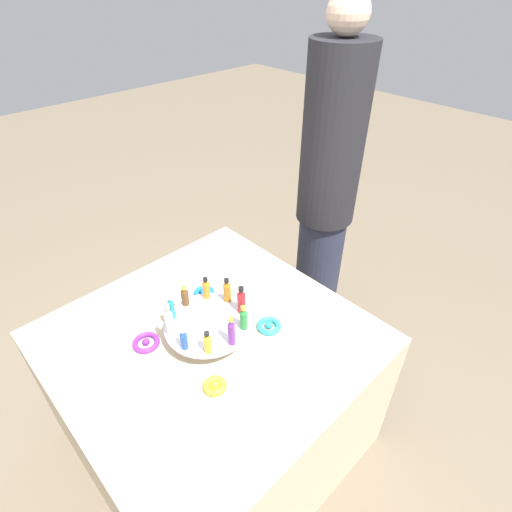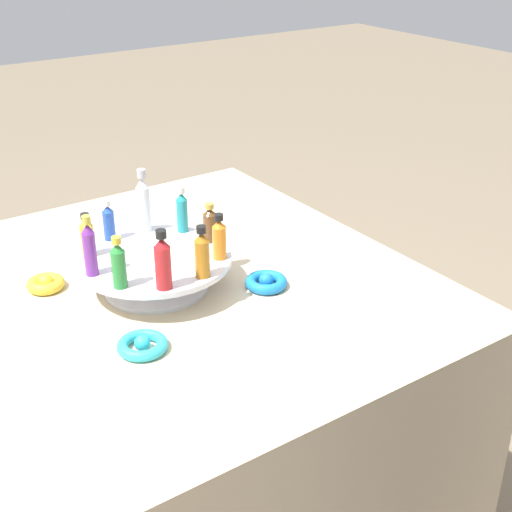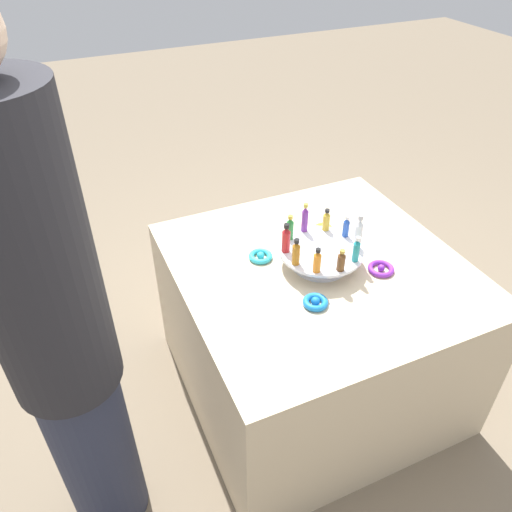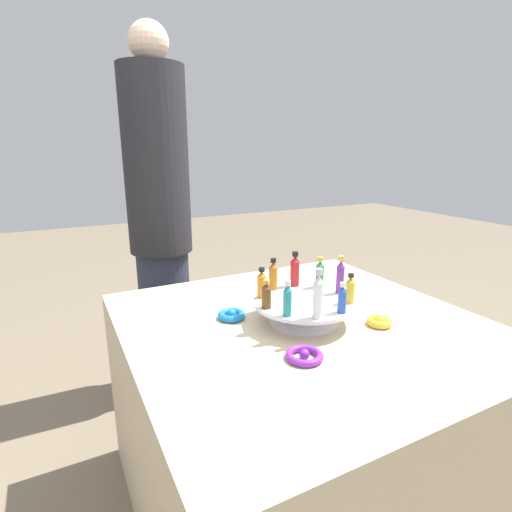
# 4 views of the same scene
# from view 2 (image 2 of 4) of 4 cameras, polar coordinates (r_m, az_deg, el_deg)

# --- Properties ---
(party_table) EXTENTS (1.09, 1.09, 0.71)m
(party_table) POSITION_cam_2_polar(r_m,az_deg,el_deg) (1.74, -7.21, -12.82)
(party_table) COLOR beige
(party_table) RESTS_ON ground_plane
(display_stand) EXTENTS (0.32, 0.32, 0.07)m
(display_stand) POSITION_cam_2_polar(r_m,az_deg,el_deg) (1.52, -8.07, -1.00)
(display_stand) COLOR silver
(display_stand) RESTS_ON party_table
(bottle_clear) EXTENTS (0.03, 0.03, 0.15)m
(bottle_clear) POSITION_cam_2_polar(r_m,az_deg,el_deg) (1.60, -8.99, 4.22)
(bottle_clear) COLOR silver
(bottle_clear) RESTS_ON display_stand
(bottle_blue) EXTENTS (0.03, 0.03, 0.09)m
(bottle_blue) POSITION_cam_2_polar(r_m,az_deg,el_deg) (1.58, -11.70, 2.71)
(bottle_blue) COLOR #234CAD
(bottle_blue) RESTS_ON display_stand
(bottle_gold) EXTENTS (0.03, 0.03, 0.10)m
(bottle_gold) POSITION_cam_2_polar(r_m,az_deg,el_deg) (1.52, -13.36, 1.54)
(bottle_gold) COLOR gold
(bottle_gold) RESTS_ON display_stand
(bottle_purple) EXTENTS (0.03, 0.03, 0.13)m
(bottle_purple) POSITION_cam_2_polar(r_m,az_deg,el_deg) (1.43, -13.22, 0.67)
(bottle_purple) COLOR #702D93
(bottle_purple) RESTS_ON display_stand
(bottle_green) EXTENTS (0.03, 0.03, 0.11)m
(bottle_green) POSITION_cam_2_polar(r_m,az_deg,el_deg) (1.38, -10.94, -0.65)
(bottle_green) COLOR #288438
(bottle_green) RESTS_ON display_stand
(bottle_red) EXTENTS (0.03, 0.03, 0.12)m
(bottle_red) POSITION_cam_2_polar(r_m,az_deg,el_deg) (1.36, -7.47, -0.46)
(bottle_red) COLOR #B21E23
(bottle_red) RESTS_ON display_stand
(bottle_amber) EXTENTS (0.03, 0.03, 0.11)m
(bottle_amber) POSITION_cam_2_polar(r_m,az_deg,el_deg) (1.39, -4.34, 0.20)
(bottle_amber) COLOR #AD6B19
(bottle_amber) RESTS_ON display_stand
(bottle_orange) EXTENTS (0.03, 0.03, 0.10)m
(bottle_orange) POSITION_cam_2_polar(r_m,az_deg,el_deg) (1.47, -2.96, 1.44)
(bottle_orange) COLOR orange
(bottle_orange) RESTS_ON display_stand
(bottle_brown) EXTENTS (0.03, 0.03, 0.09)m
(bottle_brown) POSITION_cam_2_polar(r_m,az_deg,el_deg) (1.54, -3.65, 2.55)
(bottle_brown) COLOR brown
(bottle_brown) RESTS_ON display_stand
(bottle_teal) EXTENTS (0.03, 0.03, 0.11)m
(bottle_teal) POSITION_cam_2_polar(r_m,az_deg,el_deg) (1.59, -5.94, 3.60)
(bottle_teal) COLOR teal
(bottle_teal) RESTS_ON display_stand
(ribbon_bow_blue) EXTENTS (0.09, 0.09, 0.03)m
(ribbon_bow_blue) POSITION_cam_2_polar(r_m,az_deg,el_deg) (1.52, 0.82, -2.08)
(ribbon_bow_blue) COLOR blue
(ribbon_bow_blue) RESTS_ON party_table
(ribbon_bow_purple) EXTENTS (0.10, 0.10, 0.03)m
(ribbon_bow_purple) POSITION_cam_2_polar(r_m,az_deg,el_deg) (1.74, -7.15, 1.53)
(ribbon_bow_purple) COLOR purple
(ribbon_bow_purple) RESTS_ON party_table
(ribbon_bow_gold) EXTENTS (0.08, 0.08, 0.03)m
(ribbon_bow_gold) POSITION_cam_2_polar(r_m,az_deg,el_deg) (1.58, -16.48, -2.11)
(ribbon_bow_gold) COLOR gold
(ribbon_bow_gold) RESTS_ON party_table
(ribbon_bow_teal) EXTENTS (0.09, 0.09, 0.03)m
(ribbon_bow_teal) POSITION_cam_2_polar(r_m,az_deg,el_deg) (1.34, -9.08, -7.04)
(ribbon_bow_teal) COLOR #2DB7CC
(ribbon_bow_teal) RESTS_ON party_table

